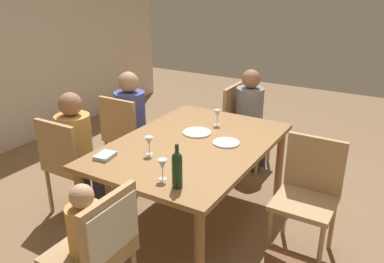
# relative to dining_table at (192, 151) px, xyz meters

# --- Properties ---
(ground_plane) EXTENTS (10.00, 10.00, 0.00)m
(ground_plane) POSITION_rel_dining_table_xyz_m (0.00, 0.00, -0.67)
(ground_plane) COLOR #846647
(dining_table) EXTENTS (1.72, 1.19, 0.74)m
(dining_table) POSITION_rel_dining_table_xyz_m (0.00, 0.00, 0.00)
(dining_table) COLOR olive
(dining_table) RESTS_ON ground_plane
(chair_right_end) EXTENTS (0.44, 0.44, 0.92)m
(chair_right_end) POSITION_rel_dining_table_xyz_m (1.24, 0.09, -0.13)
(chair_right_end) COLOR tan
(chair_right_end) RESTS_ON ground_plane
(chair_far_right) EXTENTS (0.44, 0.44, 0.92)m
(chair_far_right) POSITION_rel_dining_table_xyz_m (0.30, 0.97, -0.13)
(chair_far_right) COLOR tan
(chair_far_right) RESTS_ON ground_plane
(chair_far_left) EXTENTS (0.44, 0.44, 0.92)m
(chair_far_left) POSITION_rel_dining_table_xyz_m (-0.47, 0.97, -0.13)
(chair_far_left) COLOR tan
(chair_far_left) RESTS_ON ground_plane
(chair_left_end) EXTENTS (0.44, 0.46, 0.92)m
(chair_left_end) POSITION_rel_dining_table_xyz_m (-1.24, -0.12, -0.07)
(chair_left_end) COLOR tan
(chair_left_end) RESTS_ON ground_plane
(chair_near) EXTENTS (0.44, 0.44, 0.92)m
(chair_near) POSITION_rel_dining_table_xyz_m (0.09, -0.97, -0.13)
(chair_near) COLOR tan
(chair_near) RESTS_ON ground_plane
(person_woman_host) EXTENTS (0.30, 0.35, 1.12)m
(person_woman_host) POSITION_rel_dining_table_xyz_m (1.24, -0.03, -0.02)
(person_woman_host) COLOR #33333D
(person_woman_host) RESTS_ON ground_plane
(person_man_bearded) EXTENTS (0.36, 0.31, 1.15)m
(person_man_bearded) POSITION_rel_dining_table_xyz_m (0.41, 0.97, -0.00)
(person_man_bearded) COLOR #33333D
(person_man_bearded) RESTS_ON ground_plane
(person_man_guest) EXTENTS (0.35, 0.30, 1.13)m
(person_man_guest) POSITION_rel_dining_table_xyz_m (-0.36, 0.97, -0.01)
(person_man_guest) COLOR #33333D
(person_man_guest) RESTS_ON ground_plane
(person_child_small) EXTENTS (0.22, 0.25, 0.94)m
(person_child_small) POSITION_rel_dining_table_xyz_m (-1.24, 0.02, -0.10)
(person_child_small) COLOR #33333D
(person_child_small) RESTS_ON ground_plane
(wine_bottle_tall_green) EXTENTS (0.07, 0.07, 0.30)m
(wine_bottle_tall_green) POSITION_rel_dining_table_xyz_m (-0.69, -0.29, 0.21)
(wine_bottle_tall_green) COLOR #19381E
(wine_bottle_tall_green) RESTS_ON dining_table
(wine_glass_near_left) EXTENTS (0.07, 0.07, 0.15)m
(wine_glass_near_left) POSITION_rel_dining_table_xyz_m (0.49, 0.01, 0.18)
(wine_glass_near_left) COLOR silver
(wine_glass_near_left) RESTS_ON dining_table
(wine_glass_centre) EXTENTS (0.07, 0.07, 0.15)m
(wine_glass_centre) POSITION_rel_dining_table_xyz_m (-0.65, -0.15, 0.18)
(wine_glass_centre) COLOR silver
(wine_glass_centre) RESTS_ON dining_table
(wine_glass_near_right) EXTENTS (0.07, 0.07, 0.15)m
(wine_glass_near_right) POSITION_rel_dining_table_xyz_m (-0.37, 0.17, 0.18)
(wine_glass_near_right) COLOR silver
(wine_glass_near_right) RESTS_ON dining_table
(dinner_plate_host) EXTENTS (0.22, 0.22, 0.01)m
(dinner_plate_host) POSITION_rel_dining_table_xyz_m (0.13, -0.25, 0.08)
(dinner_plate_host) COLOR white
(dinner_plate_host) RESTS_ON dining_table
(dinner_plate_guest_left) EXTENTS (0.26, 0.26, 0.01)m
(dinner_plate_guest_left) POSITION_rel_dining_table_xyz_m (0.20, 0.07, 0.08)
(dinner_plate_guest_left) COLOR silver
(dinner_plate_guest_left) RESTS_ON dining_table
(folded_napkin) EXTENTS (0.17, 0.14, 0.03)m
(folded_napkin) POSITION_rel_dining_table_xyz_m (-0.59, 0.43, 0.09)
(folded_napkin) COLOR #ADC6D6
(folded_napkin) RESTS_ON dining_table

